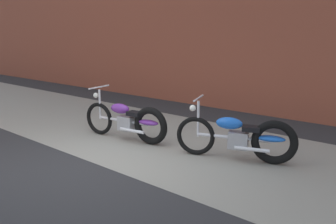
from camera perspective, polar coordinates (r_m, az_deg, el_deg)
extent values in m
plane|color=#2D2D30|center=(5.49, -11.67, -9.00)|extent=(80.00, 80.00, 0.00)
cube|color=gray|center=(6.65, 0.12, -4.78)|extent=(36.00, 3.50, 0.01)
cube|color=brown|center=(9.30, 14.38, 17.52)|extent=(36.00, 0.50, 5.66)
torus|color=black|center=(7.08, -11.78, -1.12)|extent=(0.68, 0.18, 0.68)
torus|color=black|center=(6.28, -3.03, -2.41)|extent=(0.74, 0.23, 0.73)
cylinder|color=silver|center=(6.65, -7.67, -1.50)|extent=(1.23, 0.23, 0.06)
cube|color=#99999E|center=(6.61, -7.12, -1.92)|extent=(0.35, 0.26, 0.28)
ellipsoid|color=#6B2D93|center=(6.65, -8.27, 0.60)|extent=(0.46, 0.25, 0.20)
ellipsoid|color=#6B2D93|center=(6.29, -3.41, -1.82)|extent=(0.46, 0.24, 0.10)
cube|color=black|center=(6.44, -5.78, -0.27)|extent=(0.31, 0.24, 0.08)
cylinder|color=silver|center=(6.98, -11.65, 1.31)|extent=(0.05, 0.05, 0.62)
cylinder|color=silver|center=(6.92, -11.79, 4.23)|extent=(0.11, 0.58, 0.03)
sphere|color=white|center=(7.02, -12.32, 2.83)|extent=(0.11, 0.11, 0.11)
cylinder|color=silver|center=(6.38, -6.24, -3.20)|extent=(0.55, 0.14, 0.06)
torus|color=black|center=(5.76, 4.77, -4.13)|extent=(0.67, 0.30, 0.68)
torus|color=black|center=(5.57, 17.83, -5.03)|extent=(0.73, 0.37, 0.73)
cylinder|color=silver|center=(5.62, 11.21, -4.33)|extent=(1.18, 0.47, 0.06)
cube|color=#99999E|center=(5.62, 12.00, -4.79)|extent=(0.38, 0.31, 0.28)
ellipsoid|color=blue|center=(5.57, 10.50, -1.90)|extent=(0.48, 0.33, 0.20)
ellipsoid|color=blue|center=(5.56, 17.36, -4.40)|extent=(0.47, 0.32, 0.10)
cube|color=black|center=(5.54, 14.15, -2.80)|extent=(0.33, 0.28, 0.08)
cylinder|color=silver|center=(5.66, 5.22, -1.17)|extent=(0.06, 0.06, 0.62)
cylinder|color=silver|center=(5.59, 5.29, 2.42)|extent=(0.22, 0.56, 0.03)
sphere|color=white|center=(5.65, 4.28, 0.69)|extent=(0.11, 0.11, 0.11)
cylinder|color=silver|center=(5.48, 14.23, -6.26)|extent=(0.54, 0.24, 0.06)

